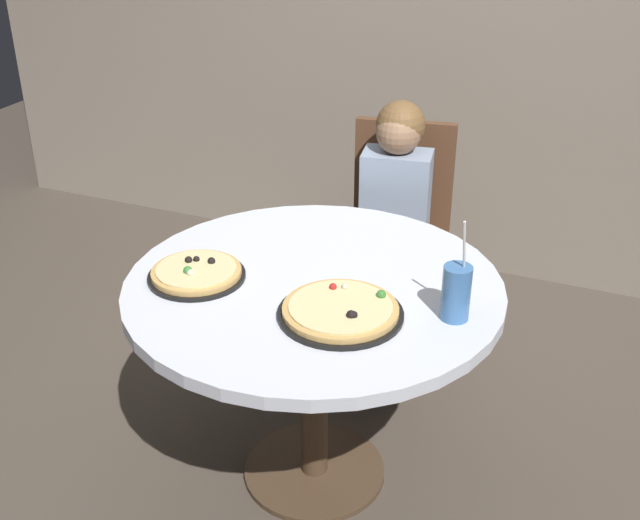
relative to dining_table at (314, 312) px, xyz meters
name	(u,v)px	position (x,y,z in m)	size (l,w,h in m)	color
ground_plane	(314,472)	(0.00, 0.00, -0.64)	(8.00, 8.00, 0.00)	#4C4238
dining_table	(314,312)	(0.00, 0.00, 0.00)	(1.14, 1.14, 0.75)	silver
chair_wooden	(398,227)	(-0.01, 0.91, -0.11)	(0.46, 0.46, 0.95)	brown
diner_child	(390,257)	(0.01, 0.73, -0.16)	(0.31, 0.43, 1.08)	#3F4766
pizza_veggie	(196,273)	(-0.34, -0.11, 0.12)	(0.30, 0.30, 0.05)	black
pizza_cheese	(341,311)	(0.15, -0.15, 0.12)	(0.35, 0.35, 0.05)	black
soda_cup	(456,292)	(0.44, -0.04, 0.19)	(0.08, 0.08, 0.31)	#3F72B2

